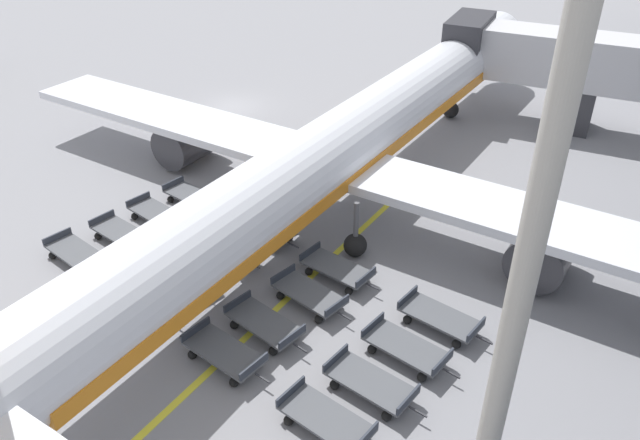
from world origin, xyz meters
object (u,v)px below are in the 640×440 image
at_px(baggage_dolly_row_mid_a_col_a, 121,234).
at_px(apron_light_mast, 542,193).
at_px(baggage_dolly_row_mid_b_col_d, 406,348).
at_px(baggage_dolly_row_far_col_b, 264,230).
at_px(baggage_dolly_row_near_col_c, 224,353).
at_px(baggage_dolly_row_near_col_a, 76,254).
at_px(baggage_dolly_row_mid_b_col_b, 224,249).
at_px(baggage_dolly_row_far_col_c, 337,269).
at_px(baggage_dolly_row_far_col_d, 440,318).
at_px(airplane, 347,146).
at_px(baggage_dolly_row_mid_a_col_d, 370,384).
at_px(baggage_dolly_row_mid_a_col_b, 184,274).
at_px(baggage_dolly_row_far_col_a, 193,197).
at_px(baggage_dolly_row_near_col_b, 145,297).
at_px(baggage_dolly_row_near_col_d, 326,420).
at_px(baggage_dolly_row_mid_b_col_c, 309,295).
at_px(baggage_dolly_row_mid_b_col_a, 157,214).
at_px(baggage_dolly_row_mid_a_col_c, 264,324).

bearing_deg(baggage_dolly_row_mid_a_col_a, apron_light_mast, -21.87).
distance_m(baggage_dolly_row_mid_b_col_d, baggage_dolly_row_far_col_b, 10.06).
bearing_deg(baggage_dolly_row_near_col_c, baggage_dolly_row_near_col_a, 169.49).
bearing_deg(baggage_dolly_row_mid_b_col_b, baggage_dolly_row_far_col_c, 12.86).
relative_size(baggage_dolly_row_mid_a_col_a, baggage_dolly_row_far_col_d, 1.00).
xyz_separation_m(airplane, baggage_dolly_row_near_col_c, (1.36, -12.39, -3.00)).
bearing_deg(baggage_dolly_row_mid_a_col_d, baggage_dolly_row_far_col_b, 143.80).
height_order(baggage_dolly_row_near_col_c, baggage_dolly_row_mid_b_col_b, same).
bearing_deg(baggage_dolly_row_mid_a_col_b, baggage_dolly_row_mid_a_col_a, 167.48).
bearing_deg(baggage_dolly_row_far_col_a, apron_light_mast, -33.22).
bearing_deg(baggage_dolly_row_near_col_b, baggage_dolly_row_near_col_d, -10.85).
xyz_separation_m(baggage_dolly_row_mid_a_col_b, baggage_dolly_row_far_col_c, (5.63, 3.62, 0.00)).
bearing_deg(baggage_dolly_row_near_col_c, baggage_dolly_row_far_col_a, 134.82).
height_order(baggage_dolly_row_near_col_c, baggage_dolly_row_far_col_b, same).
height_order(baggage_dolly_row_near_col_b, baggage_dolly_row_mid_b_col_c, same).
distance_m(baggage_dolly_row_near_col_a, baggage_dolly_row_mid_a_col_a, 2.32).
relative_size(baggage_dolly_row_near_col_d, baggage_dolly_row_far_col_d, 1.00).
xyz_separation_m(baggage_dolly_row_near_col_d, baggage_dolly_row_mid_b_col_a, (-13.66, 7.09, 0.00)).
bearing_deg(baggage_dolly_row_far_col_c, baggage_dolly_row_far_col_d, -9.46).
distance_m(baggage_dolly_row_mid_a_col_a, baggage_dolly_row_far_col_c, 10.65).
distance_m(baggage_dolly_row_near_col_c, baggage_dolly_row_near_col_d, 4.85).
relative_size(baggage_dolly_row_near_col_b, baggage_dolly_row_mid_a_col_b, 1.00).
bearing_deg(baggage_dolly_row_mid_a_col_d, baggage_dolly_row_mid_b_col_a, 160.86).
height_order(baggage_dolly_row_mid_a_col_a, baggage_dolly_row_mid_b_col_c, same).
height_order(baggage_dolly_row_mid_b_col_c, baggage_dolly_row_mid_b_col_d, same).
height_order(baggage_dolly_row_mid_a_col_a, baggage_dolly_row_far_col_b, same).
bearing_deg(baggage_dolly_row_mid_b_col_a, baggage_dolly_row_near_col_c, -35.10).
bearing_deg(baggage_dolly_row_mid_a_col_c, baggage_dolly_row_far_col_c, 80.18).
bearing_deg(baggage_dolly_row_far_col_d, baggage_dolly_row_near_col_b, -156.60).
distance_m(baggage_dolly_row_mid_a_col_a, baggage_dolly_row_mid_b_col_c, 10.17).
bearing_deg(baggage_dolly_row_mid_b_col_c, baggage_dolly_row_near_col_d, -54.83).
distance_m(baggage_dolly_row_mid_a_col_d, apron_light_mast, 13.48).
bearing_deg(baggage_dolly_row_far_col_a, baggage_dolly_row_near_col_a, -100.92).
xyz_separation_m(baggage_dolly_row_near_col_c, baggage_dolly_row_near_col_d, (4.78, -0.85, 0.00)).
height_order(baggage_dolly_row_near_col_d, baggage_dolly_row_mid_a_col_c, same).
relative_size(baggage_dolly_row_mid_a_col_a, baggage_dolly_row_far_col_c, 1.00).
bearing_deg(baggage_dolly_row_far_col_c, airplane, 113.89).
xyz_separation_m(airplane, baggage_dolly_row_far_col_c, (2.55, -5.77, -3.00)).
bearing_deg(baggage_dolly_row_far_col_b, baggage_dolly_row_near_col_d, -46.29).
height_order(airplane, baggage_dolly_row_mid_a_col_d, airplane).
height_order(airplane, baggage_dolly_row_near_col_b, airplane).
bearing_deg(baggage_dolly_row_mid_b_col_a, baggage_dolly_row_far_col_c, 2.15).
height_order(baggage_dolly_row_mid_b_col_b, baggage_dolly_row_far_col_d, same).
relative_size(baggage_dolly_row_near_col_b, baggage_dolly_row_mid_b_col_b, 1.00).
xyz_separation_m(baggage_dolly_row_mid_b_col_c, apron_light_mast, (9.21, -8.22, 11.52)).
distance_m(baggage_dolly_row_near_col_b, baggage_dolly_row_mid_a_col_a, 5.31).
height_order(baggage_dolly_row_mid_a_col_d, baggage_dolly_row_far_col_a, same).
distance_m(baggage_dolly_row_mid_b_col_d, baggage_dolly_row_far_col_d, 2.30).
height_order(baggage_dolly_row_near_col_d, baggage_dolly_row_far_col_c, same).
relative_size(baggage_dolly_row_mid_a_col_d, baggage_dolly_row_far_col_b, 1.00).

